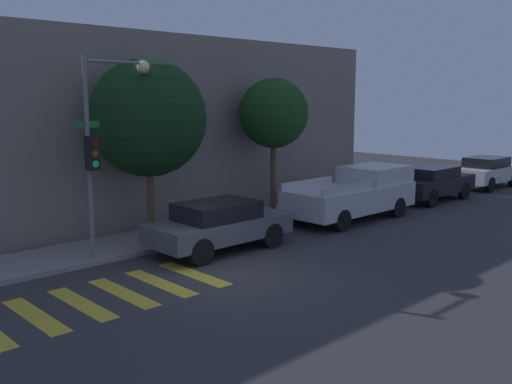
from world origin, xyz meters
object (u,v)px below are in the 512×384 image
Objects in this scene: traffic_light_pole at (103,132)px; sedan_far_end at (487,171)px; tree_near_corner at (148,118)px; pickup_truck at (356,193)px; sedan_near_corner at (219,224)px; sedan_middle at (432,182)px; tree_midblock at (274,114)px.

sedan_far_end is at bearing -3.56° from traffic_light_pole.
tree_near_corner is (-18.27, 2.47, 3.03)m from sedan_far_end.
sedan_near_corner is at bearing -180.00° from pickup_truck.
traffic_light_pole is at bearing -151.32° from tree_near_corner.
traffic_light_pole is 20.68m from sedan_far_end.
sedan_far_end is (17.52, 0.00, 0.03)m from sedan_near_corner.
tree_midblock is at bearing 161.56° from sedan_middle.
sedan_middle is at bearing -10.83° from tree_near_corner.
traffic_light_pole is at bearing 175.18° from sedan_middle.
sedan_middle is 0.80× the size of tree_near_corner.
pickup_truck is at bearing 180.00° from sedan_middle.
traffic_light_pole is 0.98× the size of tree_near_corner.
sedan_near_corner is at bearing -152.52° from tree_midblock.
sedan_middle is (15.09, -1.27, -2.76)m from traffic_light_pole.
tree_near_corner is at bearing 169.17° from sedan_middle.
traffic_light_pole is 15.39m from sedan_middle.
sedan_far_end reaches higher than sedan_near_corner.
tree_midblock is (4.75, 2.47, 3.10)m from sedan_near_corner.
tree_near_corner is 5.50m from tree_midblock.
sedan_near_corner is 0.84× the size of tree_midblock.
traffic_light_pole reaches higher than sedan_middle.
tree_near_corner is at bearing 161.53° from pickup_truck.
tree_near_corner is at bearing 28.68° from traffic_light_pole.
sedan_far_end is 0.81× the size of tree_midblock.
tree_midblock is at bearing 8.85° from traffic_light_pole.
sedan_middle is at bearing -4.82° from traffic_light_pole.
sedan_middle is 13.48m from tree_near_corner.
tree_midblock is at bearing 169.06° from sedan_far_end.
pickup_truck is 4.27m from tree_midblock.
sedan_far_end reaches higher than sedan_middle.
pickup_truck reaches higher than sedan_middle.
tree_near_corner is (-7.39, 2.47, 2.89)m from pickup_truck.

